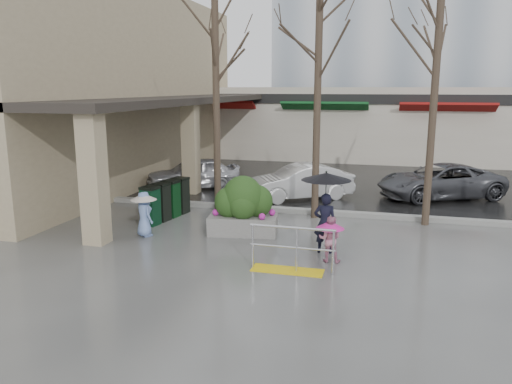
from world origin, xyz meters
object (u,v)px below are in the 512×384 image
at_px(tree_west, 216,51).
at_px(child_blue, 144,210).
at_px(handrail, 290,255).
at_px(woman, 326,201).
at_px(car_b, 300,182).
at_px(planter, 243,206).
at_px(car_a, 193,173).
at_px(car_c, 440,181).
at_px(child_pink, 330,235).
at_px(tree_mideast, 437,56).
at_px(tree_midwest, 319,44).
at_px(news_boxes, 166,200).

bearing_deg(tree_west, child_blue, -107.35).
height_order(handrail, woman, woman).
bearing_deg(car_b, woman, -17.48).
distance_m(planter, car_b, 4.82).
height_order(handrail, planter, planter).
bearing_deg(handrail, car_a, 124.46).
bearing_deg(woman, tree_west, -47.41).
relative_size(planter, car_c, 0.44).
distance_m(car_b, car_c, 5.14).
bearing_deg(child_pink, tree_mideast, -120.37).
bearing_deg(tree_midwest, child_pink, -76.81).
distance_m(handrail, tree_mideast, 7.28).
relative_size(woman, news_boxes, 0.96).
relative_size(tree_midwest, car_b, 1.83).
relative_size(child_blue, news_boxes, 0.58).
height_order(planter, news_boxes, planter).
distance_m(tree_mideast, child_pink, 6.25).
height_order(handrail, child_blue, child_blue).
distance_m(handrail, news_boxes, 5.75).
bearing_deg(woman, car_a, -54.35).
bearing_deg(tree_mideast, car_c, 79.67).
distance_m(tree_west, tree_midwest, 3.20).
xyz_separation_m(tree_midwest, news_boxes, (-4.42, -1.33, -4.65)).
bearing_deg(car_c, news_boxes, -83.60).
relative_size(child_pink, planter, 0.55).
bearing_deg(planter, tree_midwest, 53.92).
xyz_separation_m(child_blue, car_a, (-1.16, 6.45, -0.11)).
bearing_deg(planter, car_b, 81.04).
bearing_deg(tree_midwest, planter, -126.08).
bearing_deg(tree_midwest, woman, -77.64).
distance_m(child_blue, car_b, 6.57).
bearing_deg(handrail, car_c, 66.20).
distance_m(tree_mideast, child_blue, 9.14).
height_order(tree_west, woman, tree_west).
xyz_separation_m(tree_midwest, car_a, (-5.36, 3.25, -4.60)).
relative_size(handrail, car_a, 0.51).
distance_m(handrail, car_c, 9.57).
bearing_deg(tree_midwest, car_a, 148.79).
bearing_deg(tree_west, car_a, 123.66).
relative_size(tree_midwest, car_c, 1.54).
xyz_separation_m(planter, car_b, (0.75, 4.76, -0.15)).
height_order(news_boxes, car_b, car_b).
xyz_separation_m(car_b, car_c, (4.93, 1.47, 0.00)).
bearing_deg(tree_west, car_b, 47.29).
bearing_deg(child_blue, handrail, -164.95).
height_order(child_pink, news_boxes, news_boxes).
height_order(tree_midwest, child_pink, tree_midwest).
xyz_separation_m(tree_west, planter, (1.54, -2.27, -4.30)).
height_order(tree_mideast, car_b, tree_mideast).
xyz_separation_m(tree_mideast, child_blue, (-7.50, -3.20, -4.12)).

